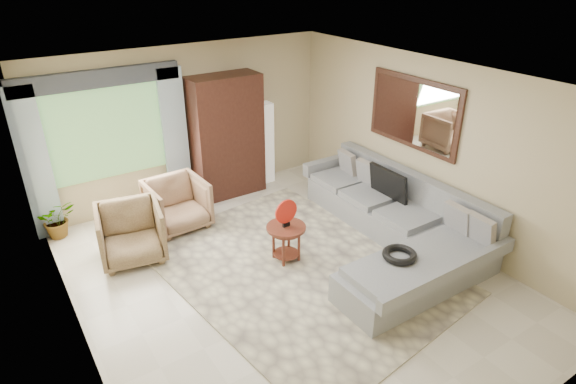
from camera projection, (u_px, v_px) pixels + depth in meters
ground at (287, 277)px, 6.39m from camera, size 6.00×6.00×0.00m
area_rug at (297, 268)px, 6.55m from camera, size 3.47×4.34×0.02m
sectional_sofa at (396, 227)px, 7.01m from camera, size 2.30×3.46×0.90m
tv_screen at (388, 184)px, 7.31m from camera, size 0.14×0.74×0.48m
garden_hose at (400, 255)px, 5.89m from camera, size 0.43×0.43×0.09m
coffee_table at (286, 243)px, 6.62m from camera, size 0.54×0.54×0.54m
red_disc at (286, 211)px, 6.41m from camera, size 0.34×0.04×0.34m
armchair_left at (131, 233)px, 6.63m from camera, size 1.00×1.02×0.79m
armchair_right at (177, 204)px, 7.41m from camera, size 0.87×0.90×0.78m
potted_plant at (57, 218)px, 7.20m from camera, size 0.58×0.51×0.59m
armoire at (227, 137)px, 8.23m from camera, size 1.20×0.55×2.10m
floor_lamp at (265, 143)px, 8.80m from camera, size 0.24×0.24×1.50m
window at (106, 133)px, 7.32m from camera, size 1.80×0.04×1.40m
curtain_left at (35, 165)px, 6.85m from camera, size 0.40×0.08×2.30m
curtain_right at (175, 138)px, 7.89m from camera, size 0.40×0.08×2.30m
valance at (97, 79)px, 6.90m from camera, size 2.40×0.12×0.26m
wall_mirror at (413, 113)px, 7.09m from camera, size 0.05×1.70×1.05m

